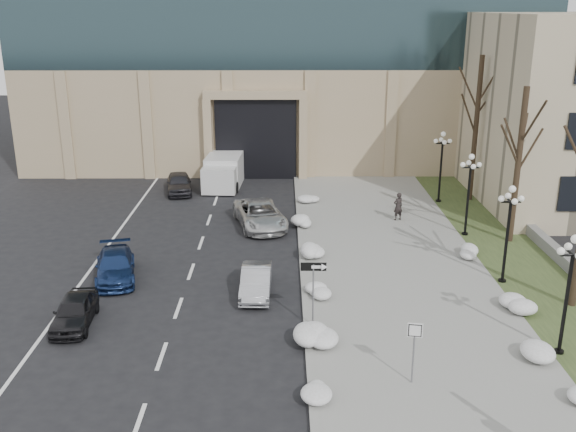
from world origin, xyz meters
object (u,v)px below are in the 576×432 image
car_b (256,281)px  car_e (179,183)px  one_way_sign (318,275)px  lamppost_a (569,279)px  lamppost_b (509,221)px  car_c (115,266)px  car_a (75,311)px  lamppost_c (469,184)px  lamppost_d (442,157)px  pedestrian (398,206)px  box_truck (225,169)px  car_d (260,215)px  keep_sign (414,340)px

car_b → car_e: car_e is taller
car_e → one_way_sign: bearing=-76.8°
car_e → lamppost_a: bearing=-61.8°
lamppost_b → one_way_sign: bearing=-154.0°
car_c → car_a: bearing=-108.8°
lamppost_c → lamppost_d: bearing=90.0°
car_e → lamppost_d: 17.88m
pedestrian → box_truck: size_ratio=0.24×
car_d → lamppost_b: lamppost_b is taller
car_b → car_e: 17.71m
lamppost_a → lamppost_b: bearing=90.0°
car_c → lamppost_d: (18.27, 12.29, 2.44)m
car_d → one_way_sign: one_way_sign is taller
car_d → keep_sign: keep_sign is taller
car_d → keep_sign: bearing=-85.2°
car_a → car_d: bearing=55.8°
car_a → car_b: size_ratio=0.96×
car_b → lamppost_a: 12.95m
car_d → pedestrian: pedestrian is taller
car_e → lamppost_d: size_ratio=0.86×
car_d → car_e: car_d is taller
car_a → lamppost_a: lamppost_a is taller
car_d → lamppost_d: lamppost_d is taller
pedestrian → lamppost_d: lamppost_d is taller
car_c → keep_sign: (12.39, -9.20, 1.10)m
car_a → car_b: 7.82m
lamppost_b → lamppost_d: (0.00, 13.00, 0.00)m
pedestrian → lamppost_c: lamppost_c is taller
car_d → car_b: bearing=-103.3°
box_truck → lamppost_c: size_ratio=1.48×
box_truck → pedestrian: bearing=-35.0°
pedestrian → one_way_sign: size_ratio=0.60×
box_truck → lamppost_b: lamppost_b is taller
one_way_sign → lamppost_c: (8.91, 10.85, 0.72)m
lamppost_a → lamppost_c: 13.00m
lamppost_a → box_truck: bearing=120.7°
car_a → lamppost_c: lamppost_c is taller
car_c → lamppost_a: size_ratio=0.92×
car_b → car_d: car_d is taller
car_e → one_way_sign: 21.77m
pedestrian → keep_sign: size_ratio=0.72×
box_truck → one_way_sign: 23.03m
car_c → lamppost_b: lamppost_b is taller
car_c → car_d: bearing=35.7°
car_b → box_truck: size_ratio=0.54×
one_way_sign → lamppost_b: bearing=27.1°
one_way_sign → keep_sign: bearing=-52.7°
car_a → car_c: 4.72m
lamppost_b → lamppost_d: bearing=90.0°
car_a → lamppost_d: size_ratio=0.76×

